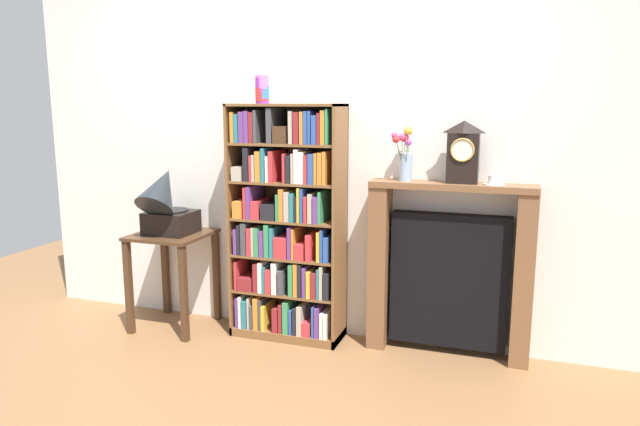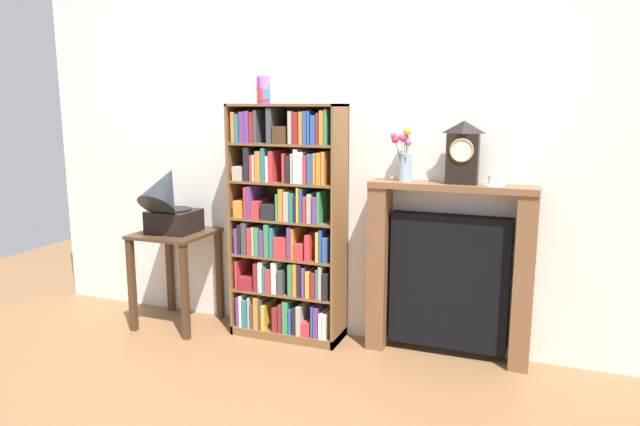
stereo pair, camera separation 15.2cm
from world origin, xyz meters
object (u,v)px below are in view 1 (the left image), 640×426
at_px(side_table_left, 173,257).
at_px(fireplace_mantel, 449,271).
at_px(teacup_with_saucer, 495,181).
at_px(bookshelf, 287,229).
at_px(mantel_clock, 463,152).
at_px(gramophone, 165,202).
at_px(flower_vase, 405,155).
at_px(cup_stack, 262,90).

bearing_deg(side_table_left, fireplace_mantel, 5.02).
relative_size(fireplace_mantel, teacup_with_saucer, 8.76).
relative_size(bookshelf, mantel_clock, 4.20).
bearing_deg(mantel_clock, gramophone, -174.01).
distance_m(fireplace_mantel, teacup_with_saucer, 0.65).
bearing_deg(bookshelf, flower_vase, 3.65).
relative_size(gramophone, mantel_clock, 1.41).
height_order(cup_stack, gramophone, cup_stack).
height_order(cup_stack, fireplace_mantel, cup_stack).
height_order(gramophone, fireplace_mantel, gramophone).
height_order(bookshelf, mantel_clock, bookshelf).
relative_size(bookshelf, side_table_left, 2.30).
bearing_deg(bookshelf, fireplace_mantel, 3.85).
bearing_deg(bookshelf, side_table_left, -173.47).
relative_size(cup_stack, flower_vase, 0.53).
height_order(side_table_left, fireplace_mantel, fireplace_mantel).
xyz_separation_m(bookshelf, side_table_left, (-0.85, -0.10, -0.25)).
height_order(bookshelf, gramophone, bookshelf).
relative_size(gramophone, flower_vase, 1.55).
bearing_deg(mantel_clock, bookshelf, -177.32).
bearing_deg(fireplace_mantel, side_table_left, -174.98).
bearing_deg(cup_stack, teacup_with_saucer, 0.24).
xyz_separation_m(flower_vase, teacup_with_saucer, (0.55, 0.01, -0.14)).
xyz_separation_m(gramophone, fireplace_mantel, (1.95, 0.23, -0.38)).
bearing_deg(cup_stack, fireplace_mantel, 1.05).
bearing_deg(gramophone, cup_stack, 17.28).
distance_m(side_table_left, gramophone, 0.41).
bearing_deg(fireplace_mantel, bookshelf, -176.15).
bearing_deg(fireplace_mantel, gramophone, -173.26).
xyz_separation_m(side_table_left, fireplace_mantel, (1.95, 0.17, 0.03)).
height_order(mantel_clock, teacup_with_saucer, mantel_clock).
bearing_deg(side_table_left, teacup_with_saucer, 4.01).
bearing_deg(flower_vase, cup_stack, -179.97).
distance_m(bookshelf, mantel_clock, 1.28).
xyz_separation_m(gramophone, mantel_clock, (2.00, 0.21, 0.39)).
bearing_deg(mantel_clock, flower_vase, -179.47).
xyz_separation_m(cup_stack, flower_vase, (0.98, 0.00, -0.41)).
bearing_deg(teacup_with_saucer, bookshelf, -177.59).
distance_m(gramophone, teacup_with_saucer, 2.22).
bearing_deg(bookshelf, gramophone, -169.60).
xyz_separation_m(bookshelf, gramophone, (-0.85, -0.16, 0.16)).
bearing_deg(side_table_left, bookshelf, 6.53).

